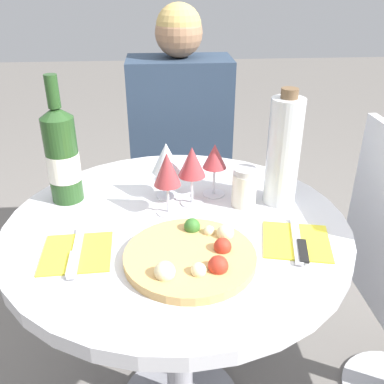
{
  "coord_description": "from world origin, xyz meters",
  "views": [
    {
      "loc": [
        -0.03,
        -0.91,
        1.27
      ],
      "look_at": [
        0.03,
        -0.04,
        0.81
      ],
      "focal_mm": 40.0,
      "sensor_mm": 36.0,
      "label": 1
    }
  ],
  "objects": [
    {
      "name": "pizza_large",
      "position": [
        0.03,
        -0.17,
        0.73
      ],
      "size": [
        0.28,
        0.28,
        0.05
      ],
      "color": "tan",
      "rests_on": "dining_table"
    },
    {
      "name": "dining_table",
      "position": [
        0.0,
        0.0,
        0.58
      ],
      "size": [
        0.85,
        0.85,
        0.71
      ],
      "color": "gray",
      "rests_on": "ground_plane"
    },
    {
      "name": "wine_bottle",
      "position": [
        -0.29,
        0.14,
        0.84
      ],
      "size": [
        0.09,
        0.09,
        0.34
      ],
      "color": "#23471E",
      "rests_on": "dining_table"
    },
    {
      "name": "place_setting_left",
      "position": [
        -0.23,
        -0.13,
        0.72
      ],
      "size": [
        0.16,
        0.19,
        0.01
      ],
      "color": "yellow",
      "rests_on": "dining_table"
    },
    {
      "name": "sugar_shaker",
      "position": [
        0.18,
        0.07,
        0.76
      ],
      "size": [
        0.06,
        0.06,
        0.11
      ],
      "color": "silver",
      "rests_on": "dining_table"
    },
    {
      "name": "wine_glass_center",
      "position": [
        0.04,
        0.09,
        0.83
      ],
      "size": [
        0.07,
        0.07,
        0.16
      ],
      "color": "silver",
      "rests_on": "dining_table"
    },
    {
      "name": "seated_diner",
      "position": [
        0.05,
        0.64,
        0.51
      ],
      "size": [
        0.39,
        0.45,
        1.17
      ],
      "rotation": [
        0.0,
        0.0,
        3.14
      ],
      "color": "#28384C",
      "rests_on": "ground_plane"
    },
    {
      "name": "place_setting_right",
      "position": [
        0.27,
        -0.12,
        0.72
      ],
      "size": [
        0.18,
        0.19,
        0.01
      ],
      "color": "yellow",
      "rests_on": "dining_table"
    },
    {
      "name": "chair_behind_diner",
      "position": [
        0.05,
        0.79,
        0.45
      ],
      "size": [
        0.37,
        0.37,
        0.92
      ],
      "rotation": [
        0.0,
        0.0,
        3.14
      ],
      "color": "silver",
      "rests_on": "ground_plane"
    },
    {
      "name": "wine_glass_back_left",
      "position": [
        -0.02,
        0.13,
        0.82
      ],
      "size": [
        0.08,
        0.08,
        0.16
      ],
      "color": "silver",
      "rests_on": "dining_table"
    },
    {
      "name": "wine_glass_front_left",
      "position": [
        -0.02,
        0.04,
        0.83
      ],
      "size": [
        0.07,
        0.07,
        0.17
      ],
      "color": "silver",
      "rests_on": "dining_table"
    },
    {
      "name": "tall_carafe",
      "position": [
        0.28,
        0.08,
        0.86
      ],
      "size": [
        0.08,
        0.08,
        0.31
      ],
      "color": "silver",
      "rests_on": "dining_table"
    },
    {
      "name": "wine_glass_back_right",
      "position": [
        0.11,
        0.13,
        0.82
      ],
      "size": [
        0.06,
        0.06,
        0.15
      ],
      "color": "silver",
      "rests_on": "dining_table"
    }
  ]
}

